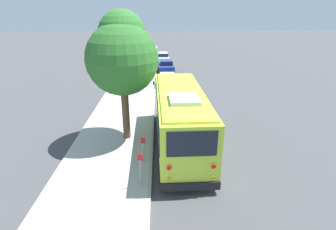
{
  "coord_description": "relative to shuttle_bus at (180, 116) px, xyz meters",
  "views": [
    {
      "loc": [
        -14.21,
        1.04,
        6.98
      ],
      "look_at": [
        -0.16,
        0.59,
        1.3
      ],
      "focal_mm": 28.0,
      "sensor_mm": 36.0,
      "label": 1
    }
  ],
  "objects": [
    {
      "name": "street_tree",
      "position": [
        0.92,
        2.97,
        3.09
      ],
      "size": [
        3.75,
        3.75,
        6.88
      ],
      "color": "brown",
      "rests_on": "sidewalk_slab"
    },
    {
      "name": "sign_post_near",
      "position": [
        -3.73,
        1.88,
        -0.82
      ],
      "size": [
        0.06,
        0.22,
        1.52
      ],
      "color": "gray",
      "rests_on": "sidewalk_slab"
    },
    {
      "name": "parked_sedan_white",
      "position": [
        25.2,
        0.59,
        -1.16
      ],
      "size": [
        4.36,
        1.91,
        1.28
      ],
      "rotation": [
        0.0,
        0.0,
        0.07
      ],
      "color": "silver",
      "rests_on": "ground"
    },
    {
      "name": "parked_sedan_blue",
      "position": [
        18.94,
        0.3,
        -1.14
      ],
      "size": [
        4.25,
        1.99,
        1.32
      ],
      "rotation": [
        0.0,
        0.0,
        0.06
      ],
      "color": "navy",
      "rests_on": "ground"
    },
    {
      "name": "ground_plane",
      "position": [
        1.45,
        0.01,
        -1.75
      ],
      "size": [
        160.0,
        160.0,
        0.0
      ],
      "primitive_type": "plane",
      "color": "#474749"
    },
    {
      "name": "shuttle_bus",
      "position": [
        0.0,
        0.0,
        0.0
      ],
      "size": [
        8.65,
        2.84,
        3.29
      ],
      "rotation": [
        0.0,
        0.0,
        0.03
      ],
      "color": "#BCDB38",
      "rests_on": "ground"
    },
    {
      "name": "parked_sedan_silver",
      "position": [
        11.81,
        0.33,
        -1.16
      ],
      "size": [
        4.32,
        1.76,
        1.29
      ],
      "rotation": [
        0.0,
        0.0,
        0.01
      ],
      "color": "#A8AAAF",
      "rests_on": "ground"
    },
    {
      "name": "sign_post_far",
      "position": [
        -1.86,
        1.88,
        -0.93
      ],
      "size": [
        0.06,
        0.22,
        1.29
      ],
      "color": "gray",
      "rests_on": "sidewalk_slab"
    },
    {
      "name": "curb_strip",
      "position": [
        1.45,
        1.53,
        -1.68
      ],
      "size": [
        80.0,
        0.14,
        0.15
      ],
      "primitive_type": "cube",
      "color": "#9D9A94",
      "rests_on": "ground"
    },
    {
      "name": "sidewalk_slab",
      "position": [
        1.45,
        3.73,
        -1.68
      ],
      "size": [
        80.0,
        4.28,
        0.15
      ],
      "primitive_type": "cube",
      "color": "#B2AFA8",
      "rests_on": "ground"
    }
  ]
}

